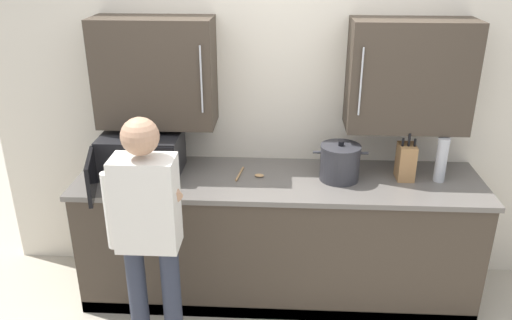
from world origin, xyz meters
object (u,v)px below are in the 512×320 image
(knife_block, at_px, (406,162))
(wooden_spoon, at_px, (250,175))
(person_figure, at_px, (148,226))
(thermos_flask, at_px, (441,160))
(stock_pot, at_px, (340,162))
(microwave_oven, at_px, (137,154))

(knife_block, bearing_deg, wooden_spoon, -179.01)
(person_figure, bearing_deg, wooden_spoon, 55.08)
(wooden_spoon, distance_m, thermos_flask, 1.27)
(knife_block, relative_size, stock_pot, 0.91)
(microwave_oven, height_order, stock_pot, microwave_oven)
(knife_block, xyz_separation_m, person_figure, (-1.55, -0.76, -0.10))
(person_figure, bearing_deg, knife_block, 26.01)
(stock_pot, relative_size, wooden_spoon, 1.68)
(knife_block, xyz_separation_m, stock_pot, (-0.44, -0.03, -0.00))
(knife_block, distance_m, stock_pot, 0.44)
(stock_pot, height_order, person_figure, person_figure)
(wooden_spoon, relative_size, person_figure, 0.14)
(wooden_spoon, relative_size, thermos_flask, 0.71)
(knife_block, bearing_deg, person_figure, -153.99)
(thermos_flask, bearing_deg, person_figure, -157.58)
(stock_pot, xyz_separation_m, wooden_spoon, (-0.60, 0.02, -0.11))
(microwave_oven, height_order, thermos_flask, thermos_flask)
(stock_pot, height_order, thermos_flask, thermos_flask)
(stock_pot, distance_m, thermos_flask, 0.66)
(stock_pot, bearing_deg, microwave_oven, 178.82)
(microwave_oven, distance_m, stock_pot, 1.36)
(microwave_oven, distance_m, knife_block, 1.80)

